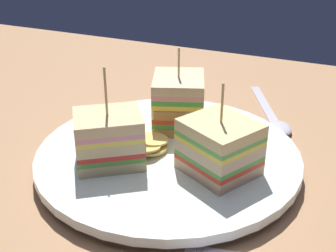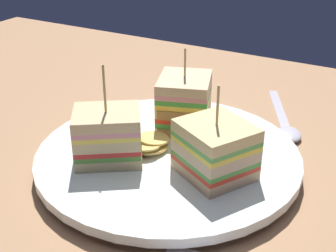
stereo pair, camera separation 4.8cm
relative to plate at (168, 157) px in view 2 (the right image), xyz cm
name	(u,v)px [view 2 (the right image)]	position (x,y,z in cm)	size (l,w,h in cm)	color
ground_plane	(168,172)	(0.00, 0.00, -1.99)	(127.59, 80.99, 1.80)	#A57852
plate	(168,157)	(0.00, 0.00, 0.00)	(28.06, 28.06, 1.80)	white
sandwich_wedge_0	(184,102)	(-1.28, 6.12, 3.72)	(7.60, 8.16, 9.45)	#DAB881
sandwich_wedge_1	(108,136)	(-4.56, -4.27, 3.37)	(8.49, 8.16, 10.23)	#D2BA80
sandwich_wedge_2	(215,150)	(6.04, -1.59, 3.37)	(8.67, 8.40, 9.29)	#E0B382
chip_pile	(149,144)	(-1.91, -0.71, 1.39)	(5.32, 5.50, 1.45)	#DFC065
spoon	(286,127)	(8.73, 14.51, -0.69)	(8.87, 15.72, 1.00)	silver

